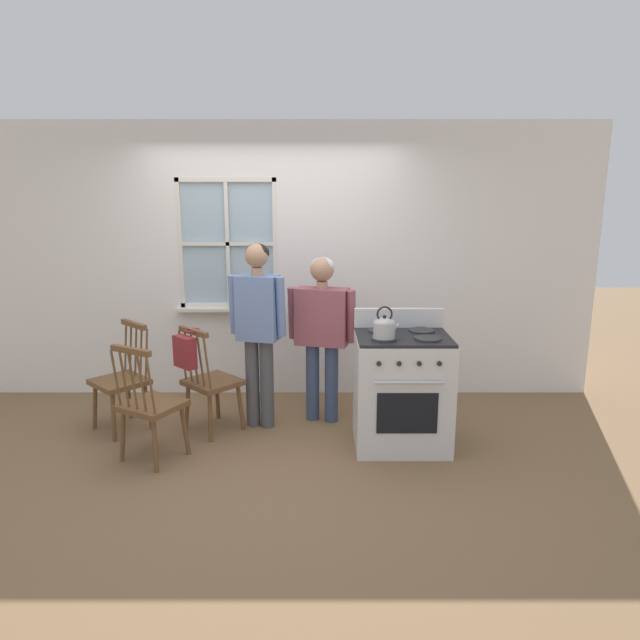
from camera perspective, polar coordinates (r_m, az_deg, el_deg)
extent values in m
plane|color=brown|center=(4.72, -5.50, -12.92)|extent=(16.00, 16.00, 0.00)
cube|color=white|center=(6.21, -23.88, 5.28)|extent=(2.26, 0.06, 2.70)
cube|color=white|center=(5.79, 11.85, 5.63)|extent=(3.16, 0.06, 2.70)
cube|color=white|center=(5.92, -8.60, -2.96)|extent=(0.98, 0.06, 0.90)
cube|color=white|center=(5.72, -9.29, 16.55)|extent=(0.98, 0.06, 0.53)
cube|color=silver|center=(5.74, -8.87, 1.03)|extent=(1.04, 0.10, 0.03)
cube|color=#9EB7C6|center=(5.74, -8.95, 7.57)|extent=(0.92, 0.01, 1.21)
cube|color=silver|center=(5.71, -8.99, 7.54)|extent=(0.04, 0.02, 1.27)
cube|color=silver|center=(5.71, -8.99, 7.54)|extent=(0.98, 0.02, 0.04)
cube|color=silver|center=(5.80, -13.60, 7.42)|extent=(0.04, 0.03, 1.27)
cube|color=silver|center=(5.65, -4.26, 7.61)|extent=(0.04, 0.03, 1.27)
cube|color=silver|center=(5.69, -9.21, 13.70)|extent=(0.98, 0.03, 0.04)
cube|color=silver|center=(5.79, -8.79, 1.49)|extent=(0.98, 0.03, 0.04)
cube|color=brown|center=(5.02, -10.46, -6.13)|extent=(0.58, 0.58, 0.04)
cylinder|color=brown|center=(5.06, -7.73, -8.63)|extent=(0.09, 0.05, 0.41)
cylinder|color=brown|center=(5.32, -10.01, -7.64)|extent=(0.05, 0.09, 0.41)
cylinder|color=brown|center=(4.89, -10.73, -9.54)|extent=(0.05, 0.09, 0.41)
cylinder|color=brown|center=(5.15, -12.93, -8.46)|extent=(0.09, 0.05, 0.41)
cylinder|color=brown|center=(4.72, -10.99, -4.43)|extent=(0.06, 0.06, 0.46)
cylinder|color=brown|center=(4.79, -11.60, -4.19)|extent=(0.06, 0.06, 0.46)
cylinder|color=brown|center=(4.86, -12.20, -3.97)|extent=(0.06, 0.06, 0.46)
cylinder|color=brown|center=(4.94, -12.78, -3.75)|extent=(0.06, 0.06, 0.46)
cylinder|color=brown|center=(5.01, -13.35, -3.53)|extent=(0.06, 0.06, 0.46)
cube|color=brown|center=(4.80, -12.34, -1.13)|extent=(0.30, 0.29, 0.04)
cube|color=brown|center=(5.24, -19.19, -5.83)|extent=(0.58, 0.58, 0.04)
cylinder|color=brown|center=(5.40, -21.37, -8.03)|extent=(0.09, 0.05, 0.41)
cylinder|color=brown|center=(5.11, -19.73, -9.08)|extent=(0.05, 0.09, 0.41)
cylinder|color=brown|center=(5.53, -18.35, -7.31)|extent=(0.05, 0.09, 0.41)
cylinder|color=brown|center=(5.25, -16.59, -8.28)|extent=(0.09, 0.05, 0.41)
cylinder|color=brown|center=(5.41, -18.65, -2.67)|extent=(0.06, 0.06, 0.46)
cylinder|color=brown|center=(5.33, -18.20, -2.86)|extent=(0.06, 0.06, 0.46)
cylinder|color=brown|center=(5.25, -17.73, -3.05)|extent=(0.06, 0.06, 0.46)
cylinder|color=brown|center=(5.18, -17.25, -3.25)|extent=(0.06, 0.06, 0.46)
cylinder|color=brown|center=(5.10, -16.76, -3.45)|extent=(0.06, 0.06, 0.46)
cube|color=brown|center=(5.19, -17.91, -0.42)|extent=(0.30, 0.29, 0.04)
cube|color=brown|center=(4.61, -16.21, -8.18)|extent=(0.56, 0.55, 0.04)
cylinder|color=brown|center=(4.69, -13.14, -10.64)|extent=(0.09, 0.06, 0.41)
cylinder|color=brown|center=(4.91, -16.10, -9.71)|extent=(0.06, 0.09, 0.41)
cylinder|color=brown|center=(4.48, -15.96, -11.94)|extent=(0.06, 0.09, 0.41)
cylinder|color=brown|center=(4.72, -18.92, -10.88)|extent=(0.09, 0.06, 0.41)
cylinder|color=brown|center=(4.30, -16.34, -6.43)|extent=(0.05, 0.07, 0.46)
cylinder|color=brown|center=(4.36, -17.17, -6.20)|extent=(0.05, 0.07, 0.46)
cylinder|color=brown|center=(4.43, -17.97, -5.99)|extent=(0.05, 0.07, 0.46)
cylinder|color=brown|center=(4.49, -18.75, -5.77)|extent=(0.05, 0.07, 0.46)
cylinder|color=brown|center=(4.56, -19.51, -5.57)|extent=(0.05, 0.07, 0.46)
cube|color=brown|center=(4.36, -18.19, -2.90)|extent=(0.35, 0.22, 0.04)
cylinder|color=#4C4C51|center=(5.08, -6.55, -6.22)|extent=(0.12, 0.12, 0.79)
cylinder|color=#4C4C51|center=(5.04, -5.12, -6.35)|extent=(0.12, 0.12, 0.79)
cube|color=#6B84B7|center=(4.88, -6.01, 1.22)|extent=(0.39, 0.29, 0.56)
cylinder|color=#6B84B7|center=(4.93, -8.41, 1.54)|extent=(0.10, 0.13, 0.52)
cylinder|color=#6B84B7|center=(4.79, -3.73, 1.32)|extent=(0.10, 0.13, 0.52)
cylinder|color=tan|center=(4.83, -6.10, 4.85)|extent=(0.10, 0.10, 0.07)
sphere|color=tan|center=(4.81, -6.14, 6.43)|extent=(0.20, 0.20, 0.20)
ellipsoid|color=black|center=(4.83, -6.08, 6.67)|extent=(0.20, 0.20, 0.16)
cylinder|color=#384766|center=(5.19, -0.53, -6.18)|extent=(0.12, 0.12, 0.72)
cylinder|color=#384766|center=(5.14, 1.36, -6.35)|extent=(0.12, 0.12, 0.72)
cube|color=#934C56|center=(5.00, 0.42, 0.35)|extent=(0.50, 0.32, 0.50)
cylinder|color=#934C56|center=(5.05, -2.55, 0.70)|extent=(0.10, 0.12, 0.47)
cylinder|color=#934C56|center=(4.91, 3.36, 0.35)|extent=(0.10, 0.12, 0.47)
cylinder|color=tan|center=(4.95, 0.43, 3.54)|extent=(0.10, 0.10, 0.06)
sphere|color=tan|center=(4.93, 0.43, 5.08)|extent=(0.21, 0.21, 0.21)
ellipsoid|color=silver|center=(4.94, 0.48, 5.32)|extent=(0.21, 0.21, 0.17)
cube|color=silver|center=(4.71, 8.37, -7.15)|extent=(0.75, 0.64, 0.90)
cube|color=black|center=(4.57, 8.55, -1.69)|extent=(0.73, 0.61, 0.02)
cylinder|color=#2D2D30|center=(4.42, 6.63, -1.88)|extent=(0.20, 0.20, 0.02)
cylinder|color=#2D2D30|center=(4.47, 10.93, -1.87)|extent=(0.20, 0.20, 0.02)
cylinder|color=#2D2D30|center=(4.67, 6.29, -1.09)|extent=(0.20, 0.20, 0.02)
cylinder|color=#2D2D30|center=(4.72, 10.36, -1.08)|extent=(0.20, 0.20, 0.02)
cube|color=silver|center=(4.83, 8.10, 0.22)|extent=(0.75, 0.06, 0.16)
cube|color=black|center=(4.43, 8.93, -9.22)|extent=(0.46, 0.01, 0.32)
cylinder|color=silver|center=(4.32, 9.09, -6.23)|extent=(0.52, 0.02, 0.02)
cylinder|color=#232326|center=(4.26, 6.13, -4.38)|extent=(0.04, 0.02, 0.04)
cylinder|color=#232326|center=(4.28, 8.13, -4.36)|extent=(0.04, 0.02, 0.04)
cylinder|color=#232326|center=(4.30, 10.11, -4.34)|extent=(0.04, 0.02, 0.04)
cylinder|color=#232326|center=(4.33, 12.07, -4.31)|extent=(0.04, 0.02, 0.04)
cylinder|color=#B7B7BC|center=(4.41, 6.66, -1.01)|extent=(0.17, 0.17, 0.12)
ellipsoid|color=#B7B7BC|center=(4.39, 6.68, -0.25)|extent=(0.16, 0.16, 0.07)
sphere|color=black|center=(4.38, 6.69, 0.32)|extent=(0.03, 0.03, 0.03)
cylinder|color=#B7B7BC|center=(4.41, 7.70, -0.79)|extent=(0.08, 0.03, 0.07)
torus|color=black|center=(4.38, 6.70, 0.57)|extent=(0.12, 0.01, 0.12)
cylinder|color=#42474C|center=(5.71, -7.88, 1.53)|extent=(0.16, 0.16, 0.08)
cylinder|color=#33261C|center=(5.70, -7.89, 1.83)|extent=(0.14, 0.14, 0.01)
cone|color=#286033|center=(5.69, -7.69, 2.73)|extent=(0.06, 0.04, 0.17)
cone|color=#286033|center=(5.71, -8.08, 2.40)|extent=(0.05, 0.05, 0.10)
cone|color=#286033|center=(5.67, -7.98, 2.42)|extent=(0.04, 0.07, 0.12)
cube|color=maroon|center=(4.79, -13.15, -3.11)|extent=(0.22, 0.22, 0.26)
torus|color=maroon|center=(4.79, -12.45, -0.98)|extent=(0.18, 0.18, 0.01)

